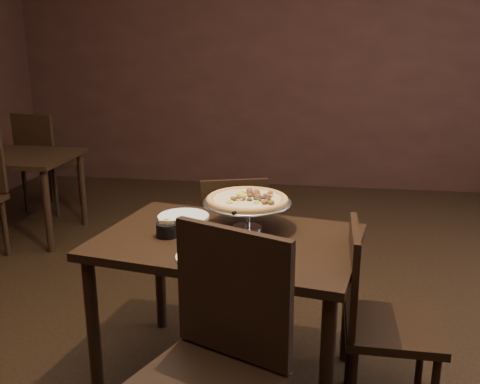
# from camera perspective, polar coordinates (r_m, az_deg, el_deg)

# --- Properties ---
(room) EXTENTS (6.04, 7.04, 2.84)m
(room) POSITION_cam_1_polar(r_m,az_deg,el_deg) (2.41, 2.12, 11.22)
(room) COLOR black
(room) RESTS_ON ground
(dining_table) EXTENTS (1.29, 0.97, 0.73)m
(dining_table) POSITION_cam_1_polar(r_m,az_deg,el_deg) (2.48, -1.32, -6.96)
(dining_table) COLOR black
(dining_table) RESTS_ON ground
(background_table) EXTENTS (1.11, 0.74, 0.69)m
(background_table) POSITION_cam_1_polar(r_m,az_deg,el_deg) (4.79, -23.68, 2.64)
(background_table) COLOR black
(background_table) RESTS_ON ground
(pizza_stand) EXTENTS (0.42, 0.42, 0.17)m
(pizza_stand) POSITION_cam_1_polar(r_m,az_deg,el_deg) (2.52, 0.77, -0.88)
(pizza_stand) COLOR #B6B7BE
(pizza_stand) RESTS_ON dining_table
(parmesan_shaker) EXTENTS (0.06, 0.06, 0.10)m
(parmesan_shaker) POSITION_cam_1_polar(r_m,az_deg,el_deg) (2.38, -4.70, -4.34)
(parmesan_shaker) COLOR beige
(parmesan_shaker) RESTS_ON dining_table
(pepper_flake_shaker) EXTENTS (0.06, 0.06, 0.10)m
(pepper_flake_shaker) POSITION_cam_1_polar(r_m,az_deg,el_deg) (2.34, -2.85, -4.60)
(pepper_flake_shaker) COLOR maroon
(pepper_flake_shaker) RESTS_ON dining_table
(packet_caddy) EXTENTS (0.10, 0.10, 0.08)m
(packet_caddy) POSITION_cam_1_polar(r_m,az_deg,el_deg) (2.47, -7.77, -3.95)
(packet_caddy) COLOR black
(packet_caddy) RESTS_ON dining_table
(napkin_stack) EXTENTS (0.16, 0.16, 0.01)m
(napkin_stack) POSITION_cam_1_polar(r_m,az_deg,el_deg) (2.23, 2.39, -6.84)
(napkin_stack) COLOR white
(napkin_stack) RESTS_ON dining_table
(plate_left) EXTENTS (0.26, 0.26, 0.01)m
(plate_left) POSITION_cam_1_polar(r_m,az_deg,el_deg) (2.72, -6.05, -2.64)
(plate_left) COLOR white
(plate_left) RESTS_ON dining_table
(plate_near) EXTENTS (0.24, 0.24, 0.01)m
(plate_near) POSITION_cam_1_polar(r_m,az_deg,el_deg) (2.23, -3.75, -6.90)
(plate_near) COLOR white
(plate_near) RESTS_ON dining_table
(serving_spatula) EXTENTS (0.13, 0.13, 0.02)m
(serving_spatula) POSITION_cam_1_polar(r_m,az_deg,el_deg) (2.38, -0.05, -2.04)
(serving_spatula) COLOR #B6B7BE
(serving_spatula) RESTS_ON pizza_stand
(chair_far) EXTENTS (0.48, 0.48, 0.83)m
(chair_far) POSITION_cam_1_polar(r_m,az_deg,el_deg) (3.25, -0.84, -4.64)
(chair_far) COLOR black
(chair_far) RESTS_ON ground
(chair_near) EXTENTS (0.61, 0.61, 0.99)m
(chair_near) POSITION_cam_1_polar(r_m,az_deg,el_deg) (1.92, -2.96, -17.75)
(chair_near) COLOR black
(chair_near) RESTS_ON ground
(chair_side) EXTENTS (0.41, 0.41, 0.86)m
(chair_side) POSITION_cam_1_polar(r_m,az_deg,el_deg) (2.42, 14.39, -12.50)
(chair_side) COLOR black
(chair_side) RESTS_ON ground
(bg_chair_far) EXTENTS (0.53, 0.53, 0.95)m
(bg_chair_far) POSITION_cam_1_polar(r_m,az_deg,el_deg) (5.35, -20.10, 3.40)
(bg_chair_far) COLOR black
(bg_chair_far) RESTS_ON ground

